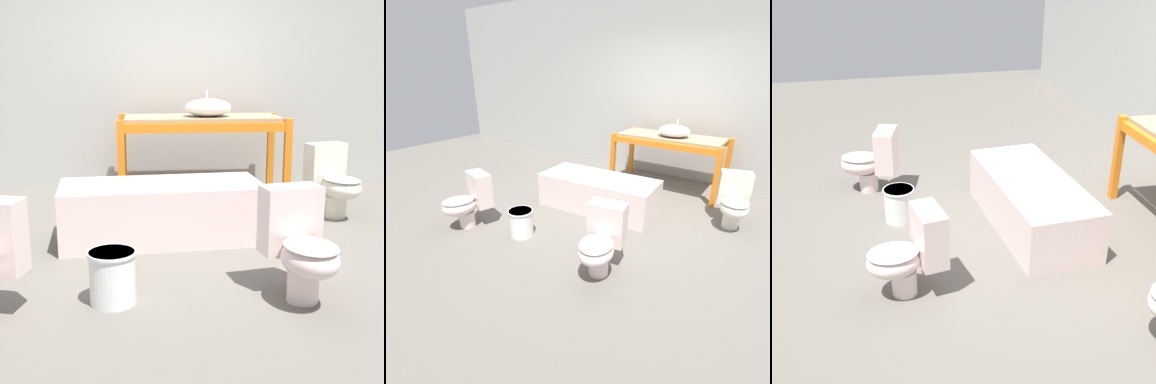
# 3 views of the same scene
# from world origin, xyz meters

# --- Properties ---
(ground_plane) EXTENTS (12.00, 12.00, 0.00)m
(ground_plane) POSITION_xyz_m (0.00, 0.00, 0.00)
(ground_plane) COLOR #666059
(warehouse_wall_rear) EXTENTS (10.80, 0.08, 3.20)m
(warehouse_wall_rear) POSITION_xyz_m (0.00, 2.06, 1.60)
(warehouse_wall_rear) COLOR #ADADA8
(warehouse_wall_rear) RESTS_ON ground_plane
(shelving_rack) EXTENTS (1.72, 0.78, 0.87)m
(shelving_rack) POSITION_xyz_m (0.29, 1.41, 0.74)
(shelving_rack) COLOR orange
(shelving_rack) RESTS_ON ground_plane
(sink_basin) EXTENTS (0.48, 0.41, 0.26)m
(sink_basin) POSITION_xyz_m (0.35, 1.35, 0.96)
(sink_basin) COLOR white
(sink_basin) RESTS_ON shelving_rack
(bathtub_main) EXTENTS (1.64, 0.78, 0.47)m
(bathtub_main) POSITION_xyz_m (-0.19, 0.06, 0.27)
(bathtub_main) COLOR silver
(bathtub_main) RESTS_ON ground_plane
(toilet_near) EXTENTS (0.48, 0.64, 0.67)m
(toilet_near) POSITION_xyz_m (1.43, 0.60, 0.35)
(toilet_near) COLOR silver
(toilet_near) RESTS_ON ground_plane
(toilet_far) EXTENTS (0.48, 0.64, 0.67)m
(toilet_far) POSITION_xyz_m (-1.24, -1.30, 0.35)
(toilet_far) COLOR silver
(toilet_far) RESTS_ON ground_plane
(toilet_extra) EXTENTS (0.44, 0.62, 0.67)m
(toilet_extra) POSITION_xyz_m (0.59, -1.15, 0.35)
(toilet_extra) COLOR silver
(toilet_extra) RESTS_ON ground_plane
(bucket_white) EXTENTS (0.29, 0.29, 0.32)m
(bucket_white) POSITION_xyz_m (-0.54, -1.11, 0.17)
(bucket_white) COLOR white
(bucket_white) RESTS_ON ground_plane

